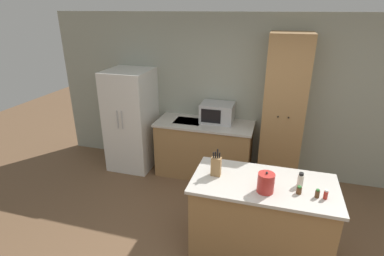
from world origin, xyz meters
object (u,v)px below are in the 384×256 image
microwave (217,113)px  spice_bottle_short_red (317,194)px  refrigerator (132,120)px  spice_bottle_amber_oil (301,180)px  pantry_cabinet (283,114)px  knife_block (216,166)px  spice_bottle_green_herb (299,190)px  spice_bottle_tall_dark (326,195)px  kettle (266,183)px

microwave → spice_bottle_short_red: bearing=-52.9°
microwave → refrigerator: bearing=-174.1°
microwave → spice_bottle_amber_oil: microwave is taller
microwave → spice_bottle_short_red: (1.37, -1.80, -0.10)m
pantry_cabinet → microwave: pantry_cabinet is taller
knife_block → spice_bottle_green_herb: 0.87m
pantry_cabinet → knife_block: (-0.68, -1.62, -0.12)m
pantry_cabinet → spice_bottle_tall_dark: bearing=-76.2°
refrigerator → spice_bottle_short_red: bearing=-30.2°
spice_bottle_amber_oil → microwave: bearing=126.6°
knife_block → spice_bottle_green_herb: size_ratio=3.84×
microwave → spice_bottle_green_herb: microwave is taller
kettle → spice_bottle_green_herb: bearing=10.5°
spice_bottle_amber_oil → kettle: size_ratio=0.67×
spice_bottle_green_herb → pantry_cabinet: bearing=96.2°
microwave → kettle: (0.88, -1.85, -0.04)m
refrigerator → spice_bottle_green_herb: (2.67, -1.63, 0.12)m
spice_bottle_short_red → spice_bottle_green_herb: (-0.17, 0.02, -0.00)m
microwave → knife_block: (0.34, -1.67, -0.03)m
spice_bottle_tall_dark → spice_bottle_green_herb: 0.24m
refrigerator → kettle: (2.34, -1.69, 0.18)m
pantry_cabinet → kettle: size_ratio=10.31×
spice_bottle_short_red → spice_bottle_amber_oil: (-0.15, 0.17, 0.03)m
refrigerator → knife_block: (1.80, -1.52, 0.19)m
microwave → spice_bottle_amber_oil: size_ratio=3.41×
spice_bottle_tall_dark → spice_bottle_green_herb: size_ratio=1.18×
refrigerator → spice_bottle_short_red: refrigerator is taller
spice_bottle_green_herb → microwave: bearing=123.9°
spice_bottle_short_red → spice_bottle_green_herb: size_ratio=1.07×
knife_block → spice_bottle_tall_dark: (1.11, -0.13, -0.07)m
spice_bottle_green_herb → kettle: 0.34m
refrigerator → pantry_cabinet: 2.50m
refrigerator → knife_block: refrigerator is taller
spice_bottle_short_red → microwave: bearing=127.1°
pantry_cabinet → spice_bottle_short_red: bearing=-78.5°
spice_bottle_amber_oil → spice_bottle_green_herb: size_ratio=1.84×
knife_block → spice_bottle_short_red: 1.04m
spice_bottle_amber_oil → kettle: (-0.34, -0.21, 0.03)m
microwave → knife_block: 1.71m
knife_block → spice_bottle_tall_dark: size_ratio=3.24×
refrigerator → spice_bottle_amber_oil: 3.07m
kettle → spice_bottle_short_red: bearing=5.0°
refrigerator → knife_block: 2.37m
spice_bottle_short_red → kettle: bearing=-175.0°
refrigerator → spice_bottle_tall_dark: (2.91, -1.65, 0.13)m
spice_bottle_tall_dark → spice_bottle_green_herb: (-0.24, 0.02, -0.01)m
pantry_cabinet → microwave: size_ratio=4.52×
spice_bottle_tall_dark → kettle: kettle is taller
microwave → spice_bottle_tall_dark: (1.44, -1.81, -0.10)m
refrigerator → microwave: bearing=5.9°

